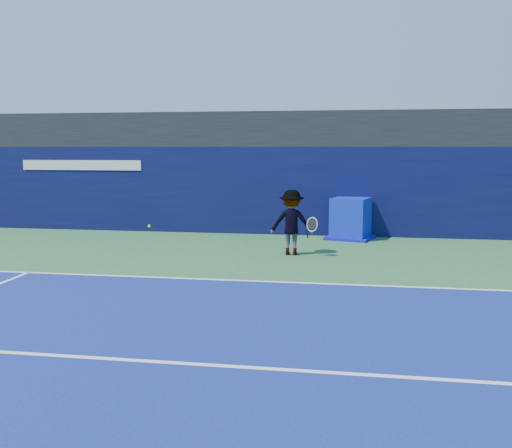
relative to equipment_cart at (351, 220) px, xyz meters
name	(u,v)px	position (x,y,z in m)	size (l,w,h in m)	color
ground	(199,320)	(-2.59, -9.53, -0.61)	(80.00, 80.00, 0.00)	#2F6837
baseline	(234,280)	(-2.59, -6.53, -0.60)	(24.00, 0.10, 0.01)	white
service_line	(162,362)	(-2.59, -11.53, -0.60)	(24.00, 0.10, 0.01)	white
stadium_band	(280,130)	(-2.59, 1.97, 2.99)	(36.00, 3.00, 1.20)	black
back_wall_assembly	(276,190)	(-2.59, 0.97, 0.89)	(36.00, 1.03, 3.00)	#0A0D38
equipment_cart	(351,220)	(0.00, 0.00, 0.00)	(1.74, 1.74, 1.35)	#0C1EB3
tennis_player	(292,222)	(-1.63, -3.14, 0.29)	(1.36, 0.76, 1.81)	white
tennis_ball	(149,226)	(-5.08, -5.05, 0.37)	(0.07, 0.07, 0.07)	#C6E919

